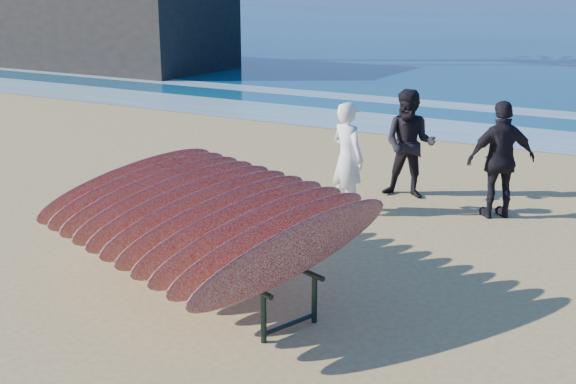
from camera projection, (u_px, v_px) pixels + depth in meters
name	position (u px, v px, depth m)	size (l,w,h in m)	color
ground	(251.00, 293.00, 7.89)	(120.00, 120.00, 0.00)	tan
foam_near	(497.00, 135.00, 16.16)	(160.00, 160.00, 0.00)	white
foam_far	(532.00, 112.00, 19.06)	(160.00, 160.00, 0.00)	white
surfboard_rack	(200.00, 214.00, 7.84)	(3.80, 3.40, 1.32)	black
person_white	(348.00, 158.00, 10.46)	(0.60, 0.39, 1.64)	white
person_dark_a	(409.00, 144.00, 11.24)	(0.83, 0.65, 1.71)	black
person_dark_b	(501.00, 160.00, 10.26)	(0.99, 0.41, 1.69)	black
building	(114.00, 18.00, 28.85)	(8.92, 4.95, 3.96)	#2D2823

